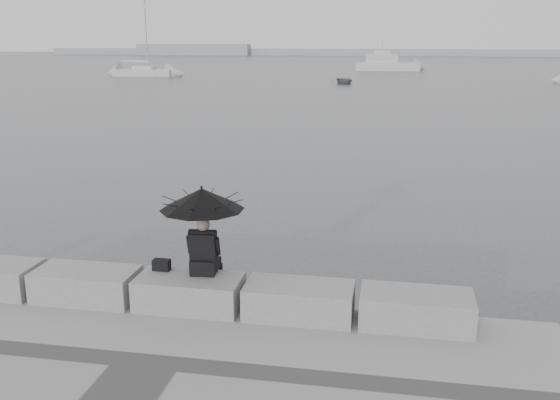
% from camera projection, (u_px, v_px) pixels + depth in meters
% --- Properties ---
extents(ground, '(360.00, 360.00, 0.00)m').
position_uv_depth(ground, '(200.00, 325.00, 10.16)').
color(ground, '#414346').
rests_on(ground, ground).
extents(stone_block_left, '(1.60, 0.80, 0.50)m').
position_uv_depth(stone_block_left, '(87.00, 285.00, 9.84)').
color(stone_block_left, slate).
rests_on(stone_block_left, promenade).
extents(stone_block_centre, '(1.60, 0.80, 0.50)m').
position_uv_depth(stone_block_centre, '(189.00, 293.00, 9.54)').
color(stone_block_centre, slate).
rests_on(stone_block_centre, promenade).
extents(stone_block_right, '(1.60, 0.80, 0.50)m').
position_uv_depth(stone_block_right, '(299.00, 301.00, 9.24)').
color(stone_block_right, slate).
rests_on(stone_block_right, promenade).
extents(stone_block_far_right, '(1.60, 0.80, 0.50)m').
position_uv_depth(stone_block_far_right, '(416.00, 310.00, 8.94)').
color(stone_block_far_right, slate).
rests_on(stone_block_far_right, promenade).
extents(seated_person, '(1.29, 1.29, 1.39)m').
position_uv_depth(seated_person, '(202.00, 209.00, 9.38)').
color(seated_person, black).
rests_on(seated_person, stone_block_centre).
extents(bag, '(0.27, 0.15, 0.17)m').
position_uv_depth(bag, '(162.00, 265.00, 9.75)').
color(bag, black).
rests_on(bag, stone_block_centre).
extents(distant_landmass, '(180.00, 8.00, 2.80)m').
position_uv_depth(distant_landmass, '(354.00, 52.00, 158.33)').
color(distant_landmass, '#9C9EA1').
rests_on(distant_landmass, ground).
extents(sailboat_left, '(7.28, 2.62, 12.90)m').
position_uv_depth(sailboat_left, '(144.00, 72.00, 74.58)').
color(sailboat_left, '#BDBDBF').
rests_on(sailboat_left, ground).
extents(motor_cruiser, '(8.88, 2.90, 4.50)m').
position_uv_depth(motor_cruiser, '(388.00, 64.00, 87.18)').
color(motor_cruiser, '#BDBDBF').
rests_on(motor_cruiser, ground).
extents(dinghy, '(3.81, 2.46, 0.60)m').
position_uv_depth(dinghy, '(344.00, 81.00, 62.87)').
color(dinghy, gray).
rests_on(dinghy, ground).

